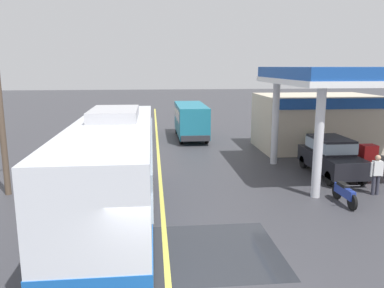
% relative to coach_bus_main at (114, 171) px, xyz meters
% --- Properties ---
extents(ground, '(120.00, 120.00, 0.00)m').
position_rel_coach_bus_main_xyz_m(ground, '(1.61, 14.86, -1.72)').
color(ground, '#38383D').
extents(lane_divider_stripe, '(0.16, 50.00, 0.01)m').
position_rel_coach_bus_main_xyz_m(lane_divider_stripe, '(1.61, 9.86, -1.72)').
color(lane_divider_stripe, '#D8CC4C').
rests_on(lane_divider_stripe, ground).
extents(wet_puddle_patch, '(3.62, 3.65, 0.01)m').
position_rel_coach_bus_main_xyz_m(wet_puddle_patch, '(3.02, -2.56, -1.72)').
color(wet_puddle_patch, '#26282D').
rests_on(wet_puddle_patch, ground).
extents(coach_bus_main, '(2.60, 11.04, 3.69)m').
position_rel_coach_bus_main_xyz_m(coach_bus_main, '(0.00, 0.00, 0.00)').
color(coach_bus_main, silver).
rests_on(coach_bus_main, ground).
extents(gas_station_roadside, '(9.10, 11.95, 5.10)m').
position_rel_coach_bus_main_xyz_m(gas_station_roadside, '(11.44, 8.50, 0.91)').
color(gas_station_roadside, '#194799').
rests_on(gas_station_roadside, ground).
extents(car_at_pump, '(1.70, 4.20, 1.82)m').
position_rel_coach_bus_main_xyz_m(car_at_pump, '(9.73, 4.56, -0.71)').
color(car_at_pump, black).
rests_on(car_at_pump, ground).
extents(minibus_opposing_lane, '(2.04, 6.13, 2.44)m').
position_rel_coach_bus_main_xyz_m(minibus_opposing_lane, '(4.06, 14.92, -0.25)').
color(minibus_opposing_lane, teal).
rests_on(minibus_opposing_lane, ground).
extents(motorcycle_parked_forecourt, '(0.55, 1.80, 0.92)m').
position_rel_coach_bus_main_xyz_m(motorcycle_parked_forecourt, '(8.47, 0.69, -1.28)').
color(motorcycle_parked_forecourt, black).
rests_on(motorcycle_parked_forecourt, ground).
extents(pedestrian_near_pump, '(0.55, 0.22, 1.66)m').
position_rel_coach_bus_main_xyz_m(pedestrian_near_pump, '(10.26, 1.60, -0.79)').
color(pedestrian_near_pump, '#33333F').
rests_on(pedestrian_near_pump, ground).
extents(pedestrian_by_shop, '(0.55, 0.22, 1.66)m').
position_rel_coach_bus_main_xyz_m(pedestrian_by_shop, '(10.42, 7.96, -0.79)').
color(pedestrian_by_shop, '#33333F').
rests_on(pedestrian_by_shop, ground).
extents(car_trailing_behind_bus, '(1.70, 4.20, 1.82)m').
position_rel_coach_bus_main_xyz_m(car_trailing_behind_bus, '(-0.31, 16.03, -0.71)').
color(car_trailing_behind_bus, black).
rests_on(car_trailing_behind_bus, ground).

